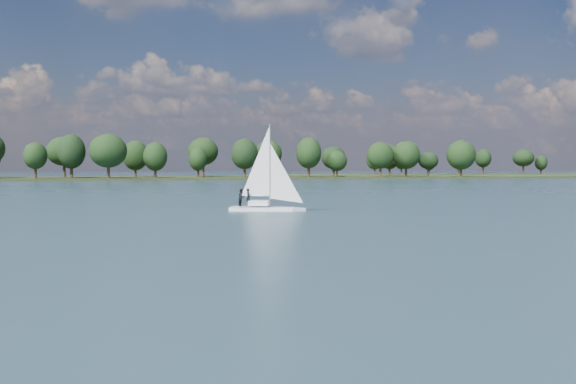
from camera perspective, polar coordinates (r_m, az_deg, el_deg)
name	(u,v)px	position (r m, az deg, el deg)	size (l,w,h in m)	color
ground	(174,193)	(117.31, -10.13, -0.06)	(700.00, 700.00, 0.00)	#233342
far_shore	(155,179)	(229.16, -11.77, 1.13)	(660.00, 40.00, 1.50)	black
far_shore_back	(491,175)	(323.38, 17.59, 1.43)	(220.00, 30.00, 1.40)	black
sailboat	(263,186)	(69.61, -2.25, 0.57)	(7.77, 4.51, 9.87)	white
treeline	(132,156)	(225.05, -13.69, 3.17)	(562.86, 74.32, 17.95)	black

